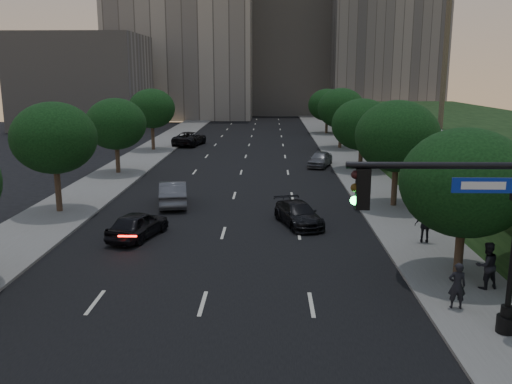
{
  "coord_description": "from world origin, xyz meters",
  "views": [
    {
      "loc": [
        2.44,
        -13.53,
        8.33
      ],
      "look_at": [
        1.89,
        7.94,
        3.6
      ],
      "focal_mm": 38.0,
      "sensor_mm": 36.0,
      "label": 1
    }
  ],
  "objects_px": {
    "sedan_near_left": "(138,225)",
    "pedestrian_b": "(487,265)",
    "pedestrian_c": "(426,225)",
    "sedan_mid_left": "(173,193)",
    "sedan_far_right": "(320,159)",
    "pedestrian_a": "(457,286)",
    "sedan_near_right": "(298,214)",
    "sedan_far_left": "(190,139)"
  },
  "relations": [
    {
      "from": "sedan_mid_left",
      "to": "pedestrian_a",
      "type": "distance_m",
      "value": 20.19
    },
    {
      "from": "sedan_far_left",
      "to": "pedestrian_a",
      "type": "height_order",
      "value": "pedestrian_a"
    },
    {
      "from": "sedan_near_left",
      "to": "sedan_near_right",
      "type": "relative_size",
      "value": 0.96
    },
    {
      "from": "sedan_far_left",
      "to": "pedestrian_c",
      "type": "bearing_deg",
      "value": 125.38
    },
    {
      "from": "sedan_near_right",
      "to": "sedan_far_right",
      "type": "distance_m",
      "value": 19.53
    },
    {
      "from": "sedan_far_left",
      "to": "pedestrian_a",
      "type": "distance_m",
      "value": 47.7
    },
    {
      "from": "sedan_near_right",
      "to": "sedan_far_right",
      "type": "xyz_separation_m",
      "value": [
        2.94,
        19.31,
        0.07
      ]
    },
    {
      "from": "pedestrian_b",
      "to": "sedan_near_left",
      "type": "bearing_deg",
      "value": -36.89
    },
    {
      "from": "sedan_far_left",
      "to": "sedan_far_right",
      "type": "height_order",
      "value": "sedan_far_left"
    },
    {
      "from": "pedestrian_a",
      "to": "sedan_near_right",
      "type": "bearing_deg",
      "value": -61.89
    },
    {
      "from": "pedestrian_a",
      "to": "sedan_far_right",
      "type": "bearing_deg",
      "value": -82.23
    },
    {
      "from": "sedan_near_left",
      "to": "sedan_far_right",
      "type": "xyz_separation_m",
      "value": [
        11.31,
        21.98,
        -0.01
      ]
    },
    {
      "from": "sedan_near_left",
      "to": "sedan_far_right",
      "type": "height_order",
      "value": "sedan_near_left"
    },
    {
      "from": "sedan_far_right",
      "to": "pedestrian_b",
      "type": "distance_m",
      "value": 28.85
    },
    {
      "from": "sedan_near_left",
      "to": "pedestrian_b",
      "type": "distance_m",
      "value": 16.53
    },
    {
      "from": "sedan_near_right",
      "to": "pedestrian_a",
      "type": "relative_size",
      "value": 2.6
    },
    {
      "from": "sedan_mid_left",
      "to": "sedan_far_right",
      "type": "relative_size",
      "value": 1.16
    },
    {
      "from": "sedan_far_right",
      "to": "pedestrian_a",
      "type": "bearing_deg",
      "value": -67.93
    },
    {
      "from": "sedan_far_left",
      "to": "sedan_near_right",
      "type": "bearing_deg",
      "value": 118.84
    },
    {
      "from": "sedan_near_left",
      "to": "sedan_mid_left",
      "type": "xyz_separation_m",
      "value": [
        0.56,
        7.11,
        0.08
      ]
    },
    {
      "from": "sedan_near_left",
      "to": "pedestrian_c",
      "type": "relative_size",
      "value": 2.4
    },
    {
      "from": "sedan_far_left",
      "to": "sedan_far_right",
      "type": "xyz_separation_m",
      "value": [
        13.96,
        -14.47,
        -0.11
      ]
    },
    {
      "from": "sedan_far_right",
      "to": "sedan_far_left",
      "type": "bearing_deg",
      "value": 152.14
    },
    {
      "from": "sedan_mid_left",
      "to": "pedestrian_c",
      "type": "xyz_separation_m",
      "value": [
        13.87,
        -7.92,
        0.24
      ]
    },
    {
      "from": "sedan_near_left",
      "to": "sedan_far_left",
      "type": "height_order",
      "value": "sedan_far_left"
    },
    {
      "from": "sedan_mid_left",
      "to": "sedan_far_right",
      "type": "bearing_deg",
      "value": -135.92
    },
    {
      "from": "sedan_far_left",
      "to": "sedan_mid_left",
      "type": "bearing_deg",
      "value": 107.0
    },
    {
      "from": "sedan_near_left",
      "to": "pedestrian_a",
      "type": "xyz_separation_m",
      "value": [
        13.39,
        -8.48,
        0.28
      ]
    },
    {
      "from": "sedan_near_left",
      "to": "sedan_far_left",
      "type": "relative_size",
      "value": 0.72
    },
    {
      "from": "sedan_near_left",
      "to": "pedestrian_b",
      "type": "relative_size",
      "value": 2.26
    },
    {
      "from": "sedan_near_right",
      "to": "sedan_far_right",
      "type": "height_order",
      "value": "sedan_far_right"
    },
    {
      "from": "sedan_near_left",
      "to": "sedan_mid_left",
      "type": "bearing_deg",
      "value": -77.84
    },
    {
      "from": "pedestrian_b",
      "to": "sedan_near_right",
      "type": "bearing_deg",
      "value": -67.18
    },
    {
      "from": "pedestrian_b",
      "to": "pedestrian_a",
      "type": "bearing_deg",
      "value": 33.48
    },
    {
      "from": "sedan_near_right",
      "to": "pedestrian_b",
      "type": "height_order",
      "value": "pedestrian_b"
    },
    {
      "from": "sedan_near_left",
      "to": "sedan_near_right",
      "type": "height_order",
      "value": "sedan_near_left"
    },
    {
      "from": "sedan_far_left",
      "to": "pedestrian_a",
      "type": "relative_size",
      "value": 3.45
    },
    {
      "from": "sedan_far_left",
      "to": "pedestrian_b",
      "type": "relative_size",
      "value": 3.14
    },
    {
      "from": "sedan_far_right",
      "to": "pedestrian_c",
      "type": "bearing_deg",
      "value": -64.06
    },
    {
      "from": "sedan_mid_left",
      "to": "sedan_far_left",
      "type": "height_order",
      "value": "sedan_far_left"
    },
    {
      "from": "sedan_far_right",
      "to": "pedestrian_a",
      "type": "xyz_separation_m",
      "value": [
        2.08,
        -30.46,
        0.29
      ]
    },
    {
      "from": "sedan_mid_left",
      "to": "pedestrian_a",
      "type": "height_order",
      "value": "pedestrian_a"
    }
  ]
}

